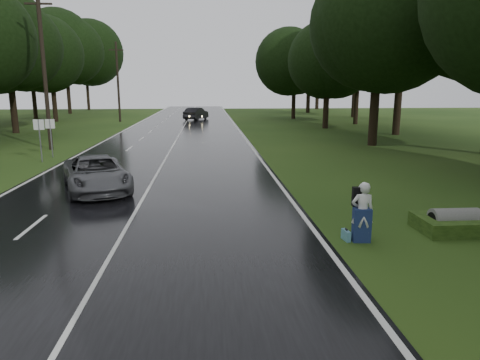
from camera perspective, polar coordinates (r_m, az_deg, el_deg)
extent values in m
plane|color=#2B4614|center=(12.74, -15.83, -8.47)|extent=(160.00, 160.00, 0.00)
cube|color=black|center=(32.10, -8.88, 4.09)|extent=(12.00, 140.00, 0.04)
cube|color=silver|center=(32.09, -8.88, 4.13)|extent=(0.12, 140.00, 0.01)
imported|color=#494A4E|center=(19.47, -18.19, 0.78)|extent=(4.08, 5.78, 1.46)
imported|color=black|center=(59.72, -5.73, 8.58)|extent=(3.39, 5.25, 1.64)
imported|color=silver|center=(12.96, 15.62, -4.03)|extent=(0.67, 0.47, 1.75)
cube|color=navy|center=(13.07, 15.53, -5.66)|extent=(0.52, 0.37, 0.98)
cube|color=black|center=(13.09, 15.26, -2.11)|extent=(0.41, 0.24, 0.56)
cube|color=teal|center=(13.15, 13.61, -6.99)|extent=(0.18, 0.44, 0.30)
cylinder|color=slate|center=(15.13, 26.00, -5.99)|extent=(1.45, 0.73, 0.73)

